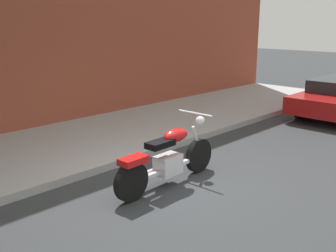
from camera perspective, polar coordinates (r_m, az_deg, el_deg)
ground_plane at (r=6.52m, az=2.22°, el=-8.80°), size 60.00×60.00×0.00m
sidewalk at (r=8.74m, az=-13.13°, el=-2.49°), size 19.40×3.27×0.14m
motorcycle at (r=6.46m, az=-0.05°, el=-4.66°), size 2.23×0.70×1.10m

